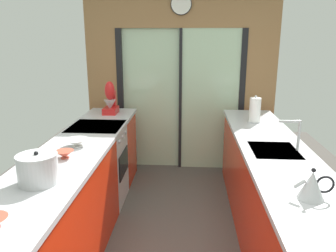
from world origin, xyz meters
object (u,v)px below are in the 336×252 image
object	(u,v)px
mixing_bowl_mid	(65,154)
stand_mixer	(110,101)
mixing_bowl_far	(77,142)
stock_pot	(38,169)
kettle	(312,185)
oven_range	(99,165)
paper_towel_roll	(255,110)

from	to	relation	value
mixing_bowl_mid	stand_mixer	distance (m)	1.66
mixing_bowl_far	stock_pot	size ratio (longest dim) A/B	0.77
stock_pot	kettle	xyz separation A→B (m)	(1.78, -0.11, -0.01)
oven_range	kettle	bearing A→B (deg)	-42.03
mixing_bowl_mid	kettle	distance (m)	1.88
stand_mixer	paper_towel_roll	size ratio (longest dim) A/B	1.32
stock_pot	kettle	bearing A→B (deg)	-3.61
oven_range	mixing_bowl_far	distance (m)	0.88
oven_range	paper_towel_roll	xyz separation A→B (m)	(1.80, 0.28, 0.61)
mixing_bowl_far	paper_towel_roll	bearing A→B (deg)	29.33
mixing_bowl_mid	oven_range	bearing A→B (deg)	91.03
stand_mixer	mixing_bowl_mid	bearing A→B (deg)	-90.00
mixing_bowl_mid	paper_towel_roll	world-z (taller)	paper_towel_roll
stand_mixer	stock_pot	xyz separation A→B (m)	(-0.00, -2.14, -0.06)
stock_pot	paper_towel_roll	size ratio (longest dim) A/B	0.86
stand_mixer	oven_range	bearing A→B (deg)	-91.67
stand_mixer	kettle	world-z (taller)	stand_mixer
mixing_bowl_mid	kettle	xyz separation A→B (m)	(1.78, -0.60, 0.06)
stock_pot	paper_towel_roll	distance (m)	2.53
oven_range	paper_towel_roll	size ratio (longest dim) A/B	2.89
oven_range	stock_pot	bearing A→B (deg)	-89.30
stock_pot	paper_towel_roll	world-z (taller)	paper_towel_roll
mixing_bowl_far	stand_mixer	xyz separation A→B (m)	(0.00, 1.35, 0.12)
stand_mixer	paper_towel_roll	world-z (taller)	stand_mixer
oven_range	stand_mixer	size ratio (longest dim) A/B	2.19
mixing_bowl_far	kettle	size ratio (longest dim) A/B	0.84
mixing_bowl_mid	stock_pot	xyz separation A→B (m)	(0.00, -0.49, 0.07)
oven_range	mixing_bowl_mid	distance (m)	1.14
oven_range	paper_towel_roll	distance (m)	1.92
stand_mixer	stock_pot	distance (m)	2.14
mixing_bowl_far	kettle	world-z (taller)	kettle
oven_range	paper_towel_roll	bearing A→B (deg)	8.95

